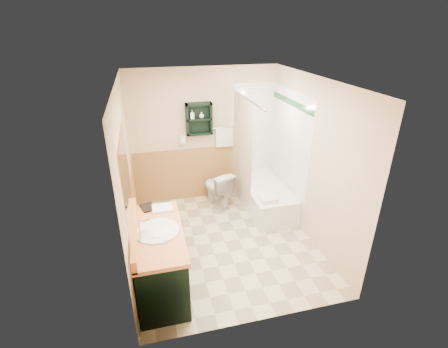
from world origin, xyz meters
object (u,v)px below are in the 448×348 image
vanity (160,260)px  bathtub (264,196)px  wall_shelf (199,119)px  toilet (217,188)px  soap_bottle_a (192,117)px  vanity_book (141,202)px  hair_dryer (182,139)px  soap_bottle_b (201,116)px

vanity → bathtub: (1.92, 1.50, -0.18)m
wall_shelf → vanity: bearing=-113.1°
wall_shelf → toilet: 1.28m
bathtub → toilet: bearing=158.5°
soap_bottle_a → bathtub: bearing=-27.6°
wall_shelf → bathtub: (1.03, -0.60, -1.32)m
bathtub → vanity_book: (-2.08, -0.96, 0.71)m
toilet → soap_bottle_a: size_ratio=4.75×
vanity → hair_dryer: bearing=74.4°
vanity → soap_bottle_b: 2.59m
hair_dryer → vanity_book: size_ratio=1.07×
toilet → vanity_book: size_ratio=3.03×
toilet → vanity: bearing=39.9°
soap_bottle_a → vanity_book: bearing=-121.3°
soap_bottle_a → vanity: bearing=-110.4°
bathtub → soap_bottle_a: bearing=152.4°
vanity_book → bathtub: bearing=8.4°
bathtub → vanity_book: vanity_book is taller
hair_dryer → soap_bottle_b: bearing=-5.0°
wall_shelf → soap_bottle_a: (-0.11, -0.01, 0.05)m
wall_shelf → bathtub: bearing=-30.4°
soap_bottle_a → soap_bottle_b: soap_bottle_b is taller
vanity → bathtub: 2.44m
toilet → soap_bottle_b: size_ratio=6.42×
wall_shelf → bathtub: 1.78m
toilet → soap_bottle_a: soap_bottle_a is taller
toilet → soap_bottle_a: 1.35m
wall_shelf → soap_bottle_b: size_ratio=5.20×
vanity → vanity_book: 0.77m
wall_shelf → vanity_book: (-1.06, -1.56, -0.61)m
soap_bottle_a → hair_dryer: bearing=170.8°
wall_shelf → soap_bottle_a: bearing=-177.5°
vanity_book → wall_shelf: bearing=39.5°
vanity_book → soap_bottle_b: 2.02m
soap_bottle_a → soap_bottle_b: size_ratio=1.35×
hair_dryer → soap_bottle_b: (0.34, -0.03, 0.41)m
vanity_book → soap_bottle_a: size_ratio=1.57×
soap_bottle_b → hair_dryer: bearing=175.0°
bathtub → hair_dryer: bearing=154.7°
wall_shelf → vanity: 2.55m
wall_shelf → soap_bottle_b: 0.07m
soap_bottle_b → vanity: bearing=-114.1°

